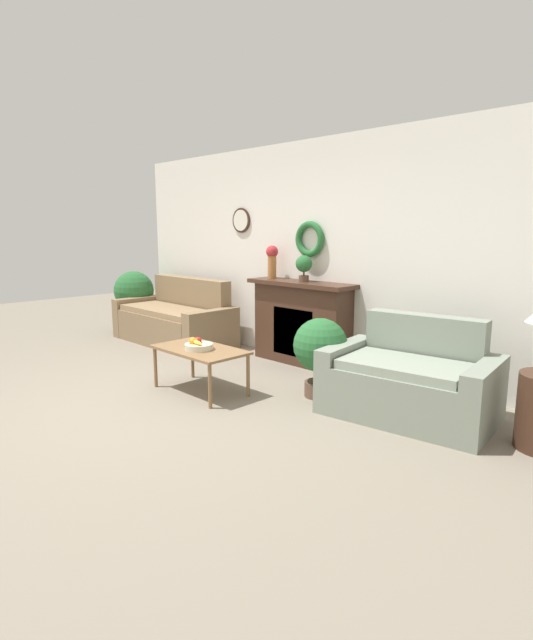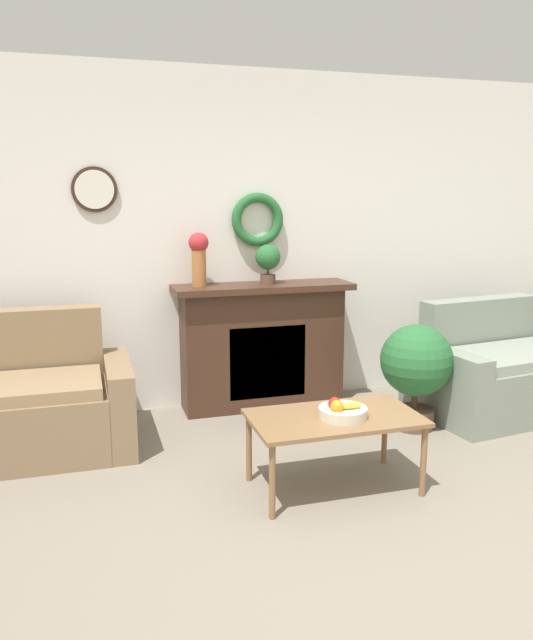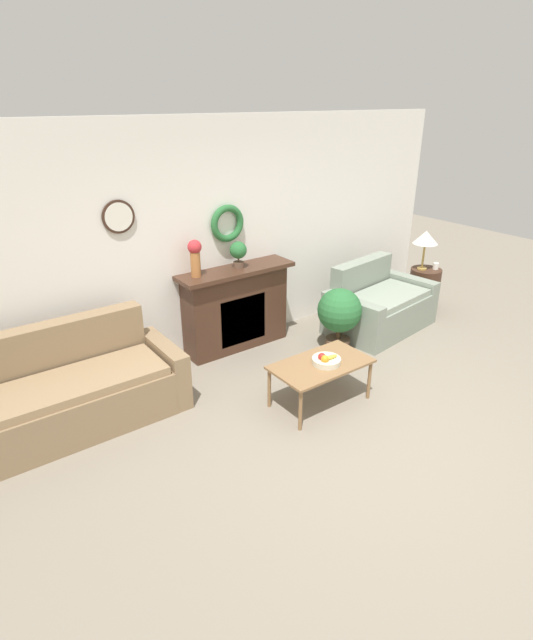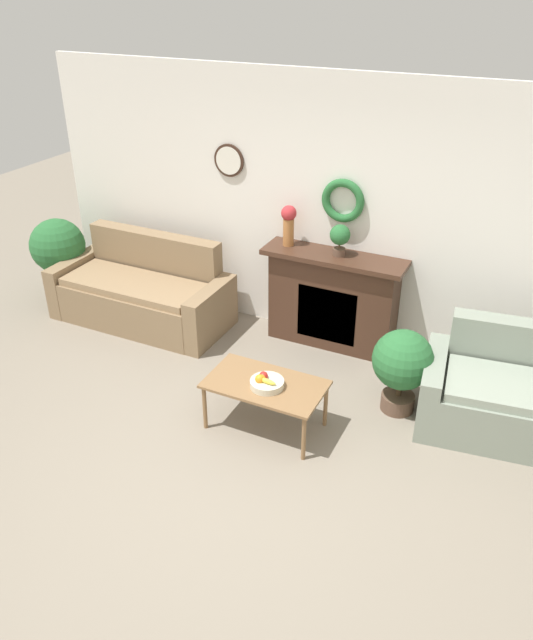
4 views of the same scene
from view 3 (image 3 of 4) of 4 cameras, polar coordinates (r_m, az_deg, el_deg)
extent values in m
plane|color=gray|center=(4.78, 12.76, -13.24)|extent=(16.00, 16.00, 0.00)
cube|color=white|center=(5.97, -4.69, 9.44)|extent=(6.80, 0.06, 2.70)
cylinder|color=#382319|center=(5.29, -16.57, 11.24)|extent=(0.34, 0.02, 0.34)
cylinder|color=white|center=(5.28, -16.52, 11.22)|extent=(0.29, 0.01, 0.29)
torus|color=#286633|center=(5.86, -4.49, 10.95)|extent=(0.43, 0.08, 0.43)
cube|color=#42281C|center=(6.08, -3.53, 1.14)|extent=(1.30, 0.34, 0.97)
cube|color=black|center=(5.98, -2.69, 0.00)|extent=(0.63, 0.02, 0.58)
cube|color=orange|center=(6.01, -2.63, -0.66)|extent=(0.50, 0.01, 0.32)
cube|color=#42281C|center=(5.87, -3.47, 5.64)|extent=(1.44, 0.41, 0.05)
cube|color=#846B4C|center=(5.01, -20.38, -9.29)|extent=(1.63, 0.68, 0.45)
cube|color=#846B4C|center=(5.26, -22.18, -4.85)|extent=(1.63, 0.20, 0.93)
cube|color=#846B4C|center=(5.30, -11.54, -5.36)|extent=(0.17, 0.86, 0.59)
cube|color=#917554|center=(4.88, -20.82, -6.70)|extent=(1.57, 0.63, 0.08)
cube|color=gray|center=(6.79, 13.52, 0.60)|extent=(1.18, 0.82, 0.44)
cube|color=gray|center=(6.94, 10.67, 3.29)|extent=(1.11, 0.33, 0.87)
cube|color=gray|center=(6.33, 9.67, -0.13)|extent=(0.28, 0.90, 0.58)
cube|color=gray|center=(7.32, 15.70, 2.69)|extent=(0.28, 0.90, 0.58)
cube|color=gray|center=(6.69, 13.73, 2.66)|extent=(1.12, 0.76, 0.08)
cube|color=olive|center=(4.98, 6.25, -5.04)|extent=(0.99, 0.56, 0.03)
cylinder|color=olive|center=(4.68, 3.90, -10.27)|extent=(0.04, 0.04, 0.43)
cylinder|color=olive|center=(5.23, 11.66, -6.73)|extent=(0.04, 0.04, 0.43)
cylinder|color=olive|center=(5.00, 0.32, -7.77)|extent=(0.04, 0.04, 0.43)
cylinder|color=olive|center=(5.52, 8.00, -4.72)|extent=(0.04, 0.04, 0.43)
cylinder|color=beige|center=(4.95, 6.85, -4.66)|extent=(0.28, 0.28, 0.06)
sphere|color=#B2231E|center=(4.92, 6.34, -4.19)|extent=(0.08, 0.08, 0.08)
sphere|color=orange|center=(4.88, 6.69, -4.46)|extent=(0.08, 0.08, 0.08)
sphere|color=orange|center=(4.90, 6.60, -4.37)|extent=(0.07, 0.07, 0.07)
ellipsoid|color=yellow|center=(4.91, 7.28, -4.24)|extent=(0.17, 0.06, 0.04)
cylinder|color=#42281C|center=(7.69, 17.55, 3.50)|extent=(0.44, 0.44, 0.58)
cylinder|color=#B28E42|center=(7.58, 17.32, 5.66)|extent=(0.14, 0.14, 0.02)
cylinder|color=#B28E42|center=(7.52, 17.50, 7.02)|extent=(0.03, 0.03, 0.36)
cone|color=silver|center=(7.45, 17.76, 9.00)|extent=(0.35, 0.35, 0.18)
cylinder|color=silver|center=(7.62, 18.78, 5.85)|extent=(0.08, 0.08, 0.09)
cylinder|color=#AD6B38|center=(5.60, -8.11, 6.32)|extent=(0.11, 0.11, 0.28)
sphere|color=#B72D33|center=(5.54, -8.23, 8.28)|extent=(0.16, 0.16, 0.16)
cylinder|color=brown|center=(5.88, -3.21, 6.33)|extent=(0.12, 0.12, 0.07)
cylinder|color=#4C3823|center=(5.86, -3.23, 6.93)|extent=(0.02, 0.02, 0.06)
sphere|color=#286633|center=(5.83, -3.25, 7.99)|extent=(0.20, 0.20, 0.20)
cylinder|color=brown|center=(6.21, 8.10, -2.71)|extent=(0.30, 0.30, 0.15)
cylinder|color=#4C3823|center=(6.15, 8.18, -1.47)|extent=(0.05, 0.05, 0.15)
sphere|color=#286633|center=(6.03, 8.35, 1.10)|extent=(0.53, 0.53, 0.53)
camera|label=1|loc=(7.05, 51.65, 5.15)|focal=28.00mm
camera|label=2|loc=(1.97, 45.52, -19.43)|focal=35.00mm
camera|label=4|loc=(4.95, 66.57, 17.75)|focal=35.00mm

